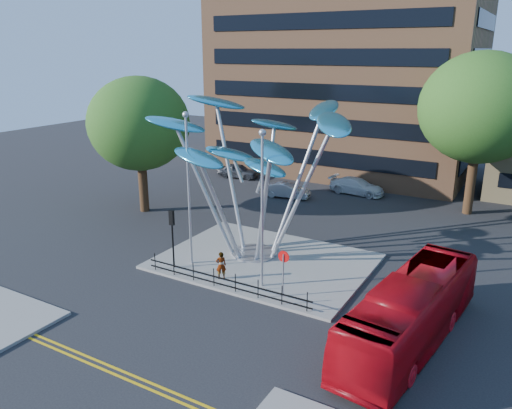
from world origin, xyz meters
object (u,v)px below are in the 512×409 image
Objects in this scene: tree_right at (481,108)px; tree_left at (139,124)px; traffic_light_island at (172,227)px; parked_car_mid at (287,190)px; leaf_sculpture at (255,144)px; parked_car_right at (357,186)px; pedestrian at (221,265)px; no_entry_sign_island at (283,266)px; street_lamp_right at (262,196)px; red_bus at (411,312)px; street_lamp_left at (188,177)px; parked_car_left at (238,171)px.

tree_right reaches higher than tree_left.
traffic_light_island reaches higher than parked_car_mid.
traffic_light_island is at bearing -125.04° from leaf_sculpture.
tree_right is 2.52× the size of parked_car_right.
pedestrian is (12.16, -7.36, -5.87)m from tree_left.
street_lamp_right is at bearing 162.13° from no_entry_sign_island.
red_bus is 6.88× the size of pedestrian.
tree_right is at bearing 56.31° from traffic_light_island.
tree_left is at bearing -70.42° from pedestrian.
street_lamp_left is at bearing -34.38° from tree_left.
traffic_light_island is (-2.93, -4.18, -4.26)m from leaf_sculpture.
traffic_light_island is 1.40× the size of no_entry_sign_island.
traffic_light_island is (-5.50, -0.50, -2.48)m from street_lamp_right.
street_lamp_right is 0.78× the size of red_bus.
parked_car_right is (0.85, 16.25, -6.17)m from leaf_sculpture.
no_entry_sign_island is (4.07, -4.16, -5.06)m from leaf_sculpture.
street_lamp_left is at bearing -127.40° from leaf_sculpture.
red_bus reaches higher than parked_car_mid.
street_lamp_left is 2.96m from traffic_light_island.
pedestrian is at bearing 178.17° from no_entry_sign_island.
pedestrian is at bearing -177.21° from parked_car_right.
parked_car_mid is (-3.91, 12.19, -6.23)m from leaf_sculpture.
leaf_sculpture is at bearing -15.55° from tree_left.
street_lamp_right is (14.50, -7.00, -1.70)m from tree_left.
parked_car_left reaches higher than parked_car_mid.
tree_left is at bearing 166.93° from red_bus.
leaf_sculpture is at bearing 52.60° from street_lamp_left.
leaf_sculpture is 6.65m from traffic_light_island.
pedestrian is 0.38× the size of parked_car_left.
red_bus is at bearing -142.75° from parked_car_left.
street_lamp_right is at bearing 5.19° from traffic_light_island.
tree_right is 21.31m from no_entry_sign_island.
no_entry_sign_island is 0.51× the size of parked_car_right.
street_lamp_left is at bearing -57.17° from pedestrian.
pedestrian is (2.66, -0.86, -4.43)m from street_lamp_left.
no_entry_sign_island is 0.63× the size of parked_car_mid.
no_entry_sign_island is at bearing -45.67° from leaf_sculpture.
pedestrian is at bearing -86.75° from leaf_sculpture.
tree_left is 2.66× the size of parked_car_mid.
leaf_sculpture is at bearing 161.92° from red_bus.
tree_right is 16.12m from parked_car_mid.
red_bus is 2.75× the size of parked_car_mid.
tree_right is at bearing -156.17° from pedestrian.
traffic_light_island is 13.57m from red_bus.
street_lamp_right is at bearing 177.88° from red_bus.
street_lamp_right is at bearing -111.54° from tree_right.
tree_left reaches higher than traffic_light_island.
traffic_light_island is at bearing -174.81° from street_lamp_right.
leaf_sculpture reaches higher than traffic_light_island.
tree_left reaches higher than no_entry_sign_island.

